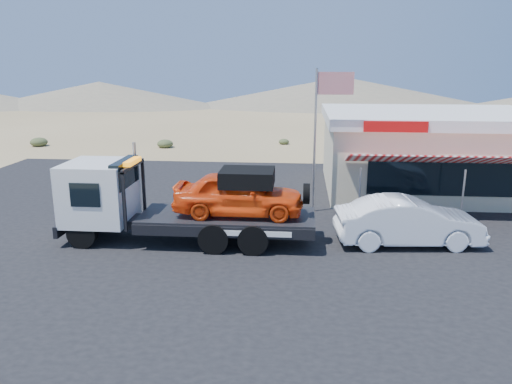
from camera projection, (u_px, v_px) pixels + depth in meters
ground at (181, 245)px, 17.55m from camera, size 120.00×120.00×0.00m
asphalt_lot at (247, 220)px, 20.26m from camera, size 32.00×24.00×0.02m
tow_truck at (181, 199)px, 17.59m from camera, size 8.79×2.61×2.94m
white_sedan at (408, 222)px, 17.41m from camera, size 5.16×2.20×1.65m
jerky_store at (429, 150)px, 24.79m from camera, size 10.40×9.97×3.90m
flagpole at (321, 124)px, 20.51m from camera, size 1.55×0.10×6.00m
desert_scrub at (5, 166)px, 29.42m from camera, size 24.27×29.67×0.70m
distant_hills at (203, 94)px, 71.04m from camera, size 126.00×48.00×4.20m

